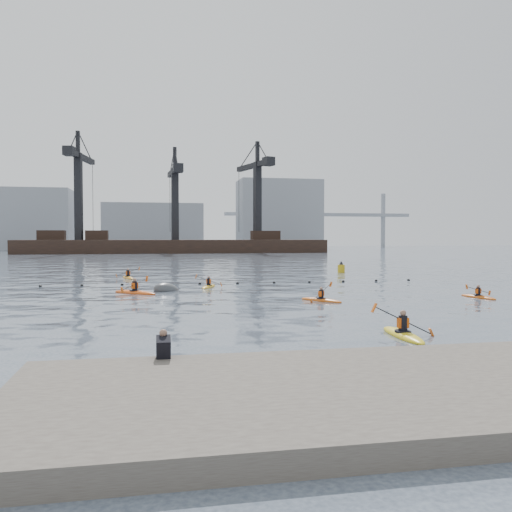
% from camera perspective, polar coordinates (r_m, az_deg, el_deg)
% --- Properties ---
extents(ground, '(400.00, 400.00, 0.00)m').
position_cam_1_polar(ground, '(21.52, 4.86, -8.01)').
color(ground, '#36414F').
rests_on(ground, ground).
extents(quay, '(18.00, 7.12, 1.77)m').
position_cam_1_polar(quay, '(13.32, 15.86, -14.38)').
color(quay, '#4C443D').
rests_on(quay, ground).
extents(float_line, '(33.24, 0.73, 0.24)m').
position_cam_1_polar(float_line, '(43.40, -3.98, -2.91)').
color(float_line, black).
rests_on(float_line, ground).
extents(barge_pier, '(72.00, 19.30, 29.50)m').
position_cam_1_polar(barge_pier, '(130.51, -8.60, 1.17)').
color(barge_pier, black).
rests_on(barge_pier, ground).
extents(skyline, '(141.00, 28.00, 22.00)m').
position_cam_1_polar(skyline, '(170.93, -8.37, 3.82)').
color(skyline, gray).
rests_on(skyline, ground).
extents(kayaker_0, '(2.16, 2.75, 1.19)m').
position_cam_1_polar(kayaker_0, '(31.98, 6.88, -4.57)').
color(kayaker_0, '#D05813').
rests_on(kayaker_0, ground).
extents(kayaker_1, '(2.48, 3.59, 1.42)m').
position_cam_1_polar(kayaker_1, '(21.28, 15.20, -7.89)').
color(kayaker_1, yellow).
rests_on(kayaker_1, ground).
extents(kayaker_2, '(3.15, 2.98, 1.23)m').
position_cam_1_polar(kayaker_2, '(36.85, -12.64, -3.70)').
color(kayaker_2, '#E55315').
rests_on(kayaker_2, ground).
extents(kayaker_3, '(1.97, 3.03, 1.08)m').
position_cam_1_polar(kayaker_3, '(40.51, -5.00, -3.17)').
color(kayaker_3, gold).
rests_on(kayaker_3, ground).
extents(kayaker_4, '(1.92, 2.90, 0.97)m').
position_cam_1_polar(kayaker_4, '(36.14, 22.34, -3.95)').
color(kayaker_4, '#C35412').
rests_on(kayaker_4, ground).
extents(kayaker_5, '(2.17, 3.30, 1.14)m').
position_cam_1_polar(kayaker_5, '(50.58, -13.32, -2.18)').
color(kayaker_5, orange).
rests_on(kayaker_5, ground).
extents(mooring_buoy, '(2.61, 2.55, 1.52)m').
position_cam_1_polar(mooring_buoy, '(38.30, -9.40, -3.63)').
color(mooring_buoy, '#414346').
rests_on(mooring_buoy, ground).
extents(nav_buoy, '(0.76, 0.76, 1.38)m').
position_cam_1_polar(nav_buoy, '(57.98, 8.96, -1.31)').
color(nav_buoy, gold).
rests_on(nav_buoy, ground).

